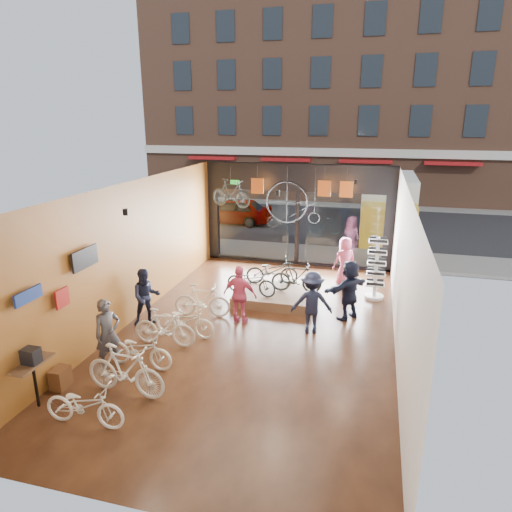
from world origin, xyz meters
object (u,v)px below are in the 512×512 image
(street_car, at_px, (233,211))
(customer_3, at_px, (312,302))
(display_bike_right, at_px, (272,271))
(penny_farthing, at_px, (295,204))
(floor_bike_4, at_px, (185,321))
(customer_4, at_px, (345,261))
(floor_bike_0, at_px, (84,405))
(display_bike_mid, at_px, (296,278))
(hung_bike, at_px, (231,193))
(floor_bike_2, at_px, (139,350))
(floor_bike_3, at_px, (165,327))
(floor_bike_5, at_px, (202,300))
(display_platform, at_px, (276,296))
(customer_5, at_px, (349,290))
(customer_1, at_px, (146,297))
(sunglasses_rack, at_px, (376,268))
(customer_0, at_px, (108,334))
(customer_2, at_px, (240,295))
(floor_bike_1, at_px, (125,370))
(display_bike_left, at_px, (251,281))
(box_truck, at_px, (388,208))

(street_car, height_order, customer_3, customer_3)
(display_bike_right, height_order, penny_farthing, penny_farthing)
(customer_3, relative_size, penny_farthing, 0.90)
(floor_bike_4, bearing_deg, customer_4, -33.37)
(floor_bike_0, bearing_deg, display_bike_mid, -23.37)
(floor_bike_0, height_order, floor_bike_4, floor_bike_4)
(hung_bike, bearing_deg, floor_bike_0, -161.36)
(floor_bike_4, height_order, customer_3, customer_3)
(floor_bike_0, xyz_separation_m, floor_bike_4, (0.34, 3.77, 0.02))
(street_car, distance_m, floor_bike_4, 13.04)
(display_bike_mid, height_order, customer_4, customer_4)
(floor_bike_2, distance_m, floor_bike_3, 1.09)
(floor_bike_2, bearing_deg, floor_bike_5, -4.42)
(hung_bike, bearing_deg, display_bike_mid, -107.07)
(display_platform, distance_m, customer_5, 2.42)
(floor_bike_0, distance_m, customer_4, 9.62)
(floor_bike_2, bearing_deg, penny_farthing, -13.66)
(customer_5, relative_size, penny_farthing, 0.91)
(floor_bike_4, xyz_separation_m, penny_farthing, (1.79, 5.75, 2.07))
(customer_1, bearing_deg, customer_4, 8.77)
(floor_bike_2, relative_size, penny_farthing, 0.87)
(street_car, bearing_deg, customer_1, 6.68)
(penny_farthing, bearing_deg, sunglasses_rack, -33.09)
(customer_0, height_order, customer_1, customer_0)
(display_bike_mid, bearing_deg, customer_2, 143.26)
(floor_bike_0, bearing_deg, display_platform, -19.25)
(floor_bike_2, distance_m, customer_3, 4.43)
(display_bike_right, relative_size, customer_0, 1.01)
(display_platform, bearing_deg, street_car, 114.43)
(penny_farthing, xyz_separation_m, hung_bike, (-2.11, -0.80, 0.43))
(floor_bike_0, bearing_deg, floor_bike_5, -5.46)
(sunglasses_rack, bearing_deg, customer_4, 123.84)
(display_platform, bearing_deg, customer_4, 48.17)
(floor_bike_1, relative_size, hung_bike, 1.13)
(floor_bike_2, xyz_separation_m, customer_0, (-0.66, -0.15, 0.38))
(floor_bike_3, xyz_separation_m, customer_4, (3.92, 5.58, 0.32))
(customer_4, bearing_deg, floor_bike_3, 20.83)
(customer_1, bearing_deg, floor_bike_3, -79.15)
(display_bike_left, xyz_separation_m, customer_4, (2.56, 2.50, 0.08))
(floor_bike_3, relative_size, display_bike_mid, 1.04)
(floor_bike_5, xyz_separation_m, customer_3, (3.11, -0.20, 0.35))
(display_platform, xyz_separation_m, hung_bike, (-2.07, 2.08, 2.78))
(street_car, distance_m, box_truck, 7.90)
(display_bike_left, xyz_separation_m, penny_farthing, (0.71, 3.26, 1.78))
(floor_bike_4, bearing_deg, customer_0, 153.13)
(floor_bike_0, bearing_deg, floor_bike_1, -13.26)
(customer_0, bearing_deg, display_bike_right, 10.48)
(customer_3, xyz_separation_m, customer_4, (0.55, 3.93, -0.03))
(street_car, bearing_deg, display_platform, 24.43)
(box_truck, height_order, floor_bike_1, box_truck)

